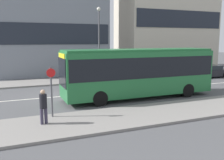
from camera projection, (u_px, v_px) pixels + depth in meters
name	position (u px, v px, depth m)	size (l,w,h in m)	color
ground_plane	(63.00, 96.00, 17.90)	(120.00, 120.00, 0.00)	#4F4F51
sidewalk_near	(88.00, 122.00, 12.18)	(44.00, 3.50, 0.13)	gray
sidewalk_far	(50.00, 82.00, 23.61)	(44.00, 3.50, 0.13)	gray
lane_centerline	(63.00, 96.00, 17.90)	(41.80, 0.16, 0.01)	silver
apartment_block_left_tower	(51.00, 1.00, 28.36)	(12.26, 5.83, 16.84)	gray
city_bus	(139.00, 70.00, 17.22)	(10.65, 2.54, 3.39)	#236B38
parked_car_0	(173.00, 73.00, 25.28)	(4.36, 1.81, 1.35)	#A39E84
parked_car_1	(210.00, 71.00, 27.04)	(3.91, 1.80, 1.30)	black
pedestrian_near_stop	(43.00, 105.00, 11.53)	(0.34, 0.34, 1.63)	#383347
bus_stop_sign	(51.00, 88.00, 12.53)	(0.44, 0.12, 2.54)	#4C4C51
street_lamp	(99.00, 36.00, 23.73)	(0.36, 0.36, 6.91)	#4C4C51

